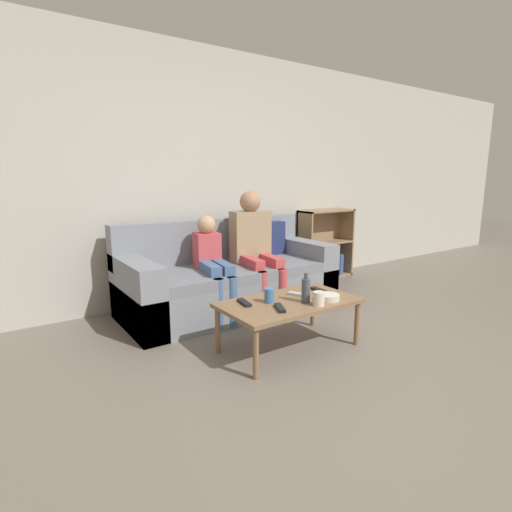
{
  "coord_description": "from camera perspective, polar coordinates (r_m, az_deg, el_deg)",
  "views": [
    {
      "loc": [
        -1.92,
        -1.31,
        1.29
      ],
      "look_at": [
        -0.03,
        1.43,
        0.63
      ],
      "focal_mm": 28.0,
      "sensor_mm": 36.0,
      "label": 1
    }
  ],
  "objects": [
    {
      "name": "wall_back",
      "position": [
        4.32,
        -8.33,
        11.22
      ],
      "size": [
        12.0,
        0.06,
        2.6
      ],
      "color": "#B7B2A8",
      "rests_on": "ground_plane"
    },
    {
      "name": "cup_near",
      "position": [
        2.93,
        8.94,
        -6.04
      ],
      "size": [
        0.09,
        0.09,
        0.1
      ],
      "color": "silver",
      "rests_on": "coffee_table"
    },
    {
      "name": "couch",
      "position": [
        3.97,
        -3.87,
        -3.36
      ],
      "size": [
        2.08,
        0.9,
        0.87
      ],
      "color": "gray",
      "rests_on": "ground_plane"
    },
    {
      "name": "person_adult",
      "position": [
        3.95,
        -0.31,
        2.23
      ],
      "size": [
        0.43,
        0.66,
        1.16
      ],
      "rotation": [
        0.0,
        0.0,
        -0.15
      ],
      "color": "#C6474C",
      "rests_on": "ground_plane"
    },
    {
      "name": "coffee_table",
      "position": [
        3.04,
        4.76,
        -7.04
      ],
      "size": [
        1.04,
        0.58,
        0.38
      ],
      "color": "brown",
      "rests_on": "ground_plane"
    },
    {
      "name": "tv_remote_1",
      "position": [
        3.15,
        6.09,
        -5.48
      ],
      "size": [
        0.12,
        0.17,
        0.02
      ],
      "rotation": [
        0.0,
        0.0,
        0.45
      ],
      "color": "#B7B7BC",
      "rests_on": "coffee_table"
    },
    {
      "name": "person_child",
      "position": [
        3.67,
        -6.25,
        -0.62
      ],
      "size": [
        0.31,
        0.65,
        0.94
      ],
      "rotation": [
        0.0,
        0.0,
        -0.16
      ],
      "color": "#476693",
      "rests_on": "ground_plane"
    },
    {
      "name": "snack_bowl",
      "position": [
        3.08,
        10.29,
        -5.81
      ],
      "size": [
        0.17,
        0.17,
        0.05
      ],
      "color": "beige",
      "rests_on": "coffee_table"
    },
    {
      "name": "cup_far",
      "position": [
        2.96,
        1.89,
        -5.66
      ],
      "size": [
        0.07,
        0.07,
        0.11
      ],
      "color": "#3D70B2",
      "rests_on": "coffee_table"
    },
    {
      "name": "ground_plane",
      "position": [
        2.66,
        19.36,
        -18.5
      ],
      "size": [
        22.0,
        22.0,
        0.0
      ],
      "primitive_type": "plane",
      "color": "#70665B"
    },
    {
      "name": "tv_remote_2",
      "position": [
        3.29,
        9.01,
        -4.85
      ],
      "size": [
        0.06,
        0.17,
        0.02
      ],
      "rotation": [
        0.0,
        0.0,
        -0.08
      ],
      "color": "black",
      "rests_on": "coffee_table"
    },
    {
      "name": "tv_remote_0",
      "position": [
        2.83,
        3.42,
        -7.41
      ],
      "size": [
        0.11,
        0.17,
        0.02
      ],
      "rotation": [
        0.0,
        0.0,
        -0.43
      ],
      "color": "black",
      "rests_on": "coffee_table"
    },
    {
      "name": "bookshelf",
      "position": [
        5.27,
        9.48,
        0.53
      ],
      "size": [
        0.76,
        0.28,
        0.88
      ],
      "color": "#8E7051",
      "rests_on": "ground_plane"
    },
    {
      "name": "tv_remote_3",
      "position": [
        2.94,
        -1.69,
        -6.67
      ],
      "size": [
        0.08,
        0.18,
        0.02
      ],
      "rotation": [
        0.0,
        0.0,
        -0.17
      ],
      "color": "black",
      "rests_on": "coffee_table"
    },
    {
      "name": "bottle",
      "position": [
        2.98,
        7.14,
        -4.84
      ],
      "size": [
        0.06,
        0.06,
        0.22
      ],
      "color": "#424756",
      "rests_on": "coffee_table"
    }
  ]
}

